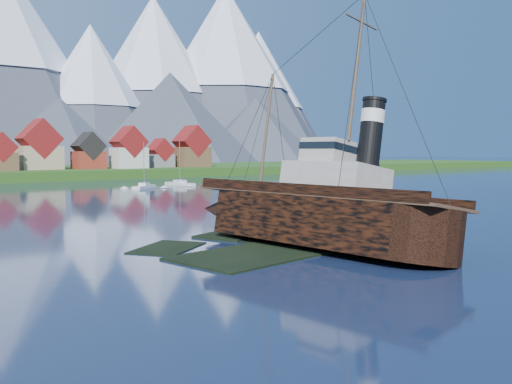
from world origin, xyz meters
TOP-DOWN VIEW (x-y plane):
  - ground at (0.00, 0.00)m, footprint 1400.00×1400.00m
  - shoal at (1.78, 2.15)m, footprint 31.71×21.24m
  - tugboat_wreck at (2.80, -0.70)m, footprint 7.71×33.24m
  - sailboat_d at (29.80, 86.30)m, footprint 8.47×6.96m
  - sailboat_e at (43.09, 91.37)m, footprint 3.36×11.05m

SIDE VIEW (x-z plane):
  - shoal at x=1.78m, z-range -0.92..0.22m
  - ground at x=0.00m, z-range 0.00..0.00m
  - sailboat_e at x=43.09m, z-range -6.05..6.60m
  - sailboat_d at x=29.80m, z-range -5.76..6.31m
  - tugboat_wreck at x=2.80m, z-range -9.88..16.46m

